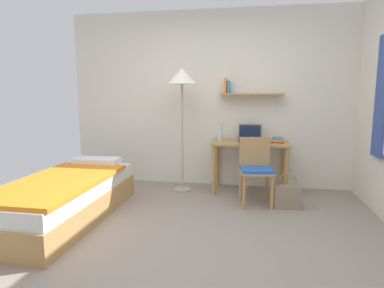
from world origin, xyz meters
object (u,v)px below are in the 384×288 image
desk (250,151)px  standing_lamp (182,82)px  bed (66,198)px  desk_chair (256,167)px  laptop (250,137)px  water_bottle (220,132)px  handbag (287,196)px  book_stack (278,140)px

desk → standing_lamp: size_ratio=0.61×
bed → desk_chair: 2.27m
desk → desk_chair: size_ratio=1.27×
bed → standing_lamp: (1.05, 1.29, 1.30)m
standing_lamp → laptop: standing_lamp is taller
bed → desk: desk is taller
desk_chair → water_bottle: bearing=131.5°
handbag → water_bottle: bearing=142.2°
desk → handbag: size_ratio=2.41×
book_stack → laptop: bearing=169.4°
desk_chair → book_stack: (0.30, 0.53, 0.28)m
desk → bed: bearing=-145.0°
standing_lamp → handbag: size_ratio=3.96×
desk → laptop: bearing=93.3°
handbag → book_stack: bearing=97.1°
standing_lamp → laptop: 1.23m
book_stack → bed: bearing=-149.1°
standing_lamp → laptop: size_ratio=5.37×
bed → standing_lamp: standing_lamp is taller
laptop → bed: bearing=-143.2°
handbag → standing_lamp: bearing=159.8°
bed → desk: bearing=35.0°
standing_lamp → laptop: bearing=11.9°
standing_lamp → water_bottle: bearing=17.7°
laptop → water_bottle: bearing=-175.6°
bed → water_bottle: bearing=42.8°
desk_chair → book_stack: size_ratio=3.45×
standing_lamp → water_bottle: size_ratio=7.34×
desk → standing_lamp: standing_lamp is taller
standing_lamp → desk: bearing=6.3°
book_stack → handbag: book_stack is taller
standing_lamp → bed: bearing=-129.1°
desk_chair → standing_lamp: standing_lamp is taller
standing_lamp → book_stack: (1.33, 0.13, -0.79)m
standing_lamp → book_stack: standing_lamp is taller
desk_chair → desk: bearing=98.5°
handbag → laptop: bearing=122.7°
standing_lamp → handbag: standing_lamp is taller
bed → handbag: (2.46, 0.78, -0.09)m
desk_chair → laptop: bearing=97.7°
desk → desk_chair: bearing=-81.5°
laptop → handbag: (0.46, -0.72, -0.62)m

